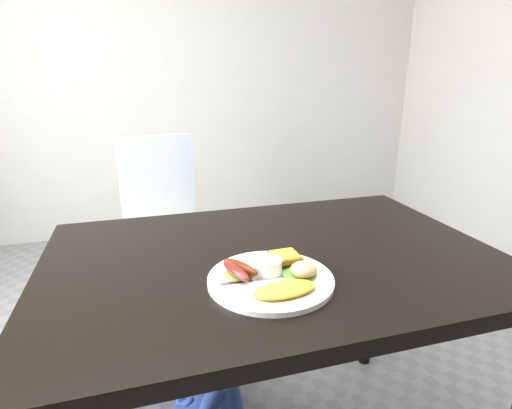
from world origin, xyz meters
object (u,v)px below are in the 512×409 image
dining_chair (163,232)px  person (161,187)px  plate (271,280)px  dining_table (274,260)px

dining_chair → person: 0.40m
dining_chair → person: (-0.00, -0.26, 0.31)m
dining_chair → plate: 1.21m
dining_table → plate: plate is taller
dining_table → person: (-0.25, 0.75, 0.03)m
dining_table → dining_chair: dining_table is taller
person → dining_table: bearing=103.3°
plate → person: bearing=102.1°
dining_table → dining_chair: size_ratio=3.07×
dining_chair → plate: size_ratio=1.34×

